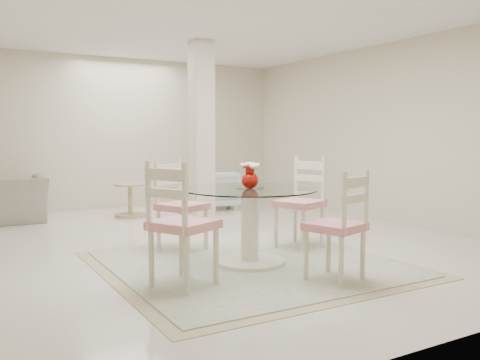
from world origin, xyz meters
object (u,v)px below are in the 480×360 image
dining_chair_east (303,195)px  dining_chair_south (342,218)px  dining_chair_north (177,198)px  armchair_white (217,190)px  column (202,133)px  dining_chair_west (178,215)px  side_table (130,201)px  red_vase (250,175)px  recliner_taupe (8,199)px  dining_table (250,226)px

dining_chair_east → dining_chair_south: dining_chair_east is taller
dining_chair_north → armchair_white: bearing=30.9°
column → armchair_white: size_ratio=3.67×
dining_chair_west → armchair_white: (2.51, 4.15, -0.30)m
column → side_table: 1.74m
armchair_white → side_table: bearing=20.5°
red_vase → dining_chair_south: 1.07m
column → armchair_white: column is taller
dining_chair_north → armchair_white: (1.95, 2.81, -0.27)m
recliner_taupe → armchair_white: size_ratio=1.47×
dining_table → dining_chair_south: 1.04m
column → dining_chair_north: size_ratio=2.36×
dining_table → dining_chair_south: (0.38, -0.95, 0.19)m
dining_chair_west → recliner_taupe: (-0.91, 4.37, -0.29)m
dining_chair_south → dining_table: bearing=-85.3°
side_table → column: bearing=-55.6°
dining_chair_east → recliner_taupe: bearing=-160.6°
dining_chair_east → armchair_white: size_ratio=1.59×
column → dining_table: column is taller
dining_chair_north → dining_chair_west: (-0.56, -1.34, 0.03)m
armchair_white → dining_chair_south: bearing=91.6°
column → dining_chair_south: 3.56m
red_vase → armchair_white: red_vase is taller
column → recliner_taupe: size_ratio=2.50×
recliner_taupe → column: bearing=151.6°
dining_chair_north → red_vase: bearing=-91.9°
red_vase → armchair_white: 4.11m
dining_chair_north → side_table: dining_chair_north is taller
recliner_taupe → side_table: (1.77, -0.36, -0.10)m
dining_table → column: bearing=75.0°
side_table → dining_chair_east: bearing=-72.2°
dining_chair_east → red_vase: bearing=-86.6°
dining_chair_north → side_table: size_ratio=2.13×
dining_chair_north → dining_chair_west: dining_chair_west is taller
dining_table → recliner_taupe: size_ratio=1.25×
armchair_white → dining_chair_north: bearing=70.9°
red_vase → dining_chair_south: bearing=-68.3°
dining_chair_north → dining_chair_south: size_ratio=1.03×
dining_table → armchair_white: 4.07m
dining_chair_west → dining_chair_east: bearing=-94.1°
recliner_taupe → armchair_white: 3.43m
column → dining_chair_west: 3.40m
dining_table → dining_chair_east: size_ratio=1.15×
dining_chair_east → side_table: 3.42m
dining_chair_south → side_table: 4.60m
column → dining_chair_east: column is taller
red_vase → dining_chair_south: dining_chair_south is taller
dining_table → dining_chair_west: bearing=-157.5°
dining_table → armchair_white: (1.56, 3.76, -0.06)m
dining_chair_north → recliner_taupe: size_ratio=1.06×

